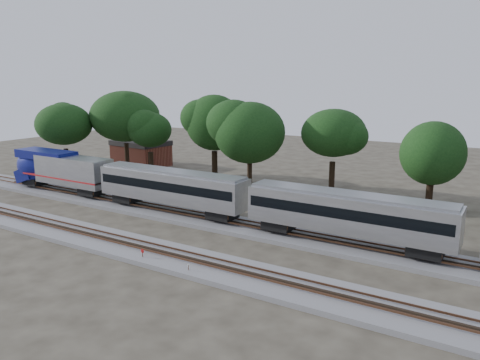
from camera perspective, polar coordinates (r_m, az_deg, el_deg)
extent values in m
plane|color=#383328|center=(44.38, -8.26, -7.11)|extent=(160.00, 160.00, 0.00)
cube|color=slate|center=(48.83, -3.77, -4.95)|extent=(160.00, 5.00, 0.40)
cube|color=brown|center=(48.14, -4.27, -4.64)|extent=(160.00, 0.08, 0.15)
cube|color=brown|center=(49.26, -3.30, -4.24)|extent=(160.00, 0.08, 0.15)
cube|color=slate|center=(41.52, -11.82, -8.34)|extent=(160.00, 5.00, 0.40)
cube|color=brown|center=(40.88, -12.54, -8.02)|extent=(160.00, 0.08, 0.15)
cube|color=brown|center=(41.85, -11.17, -7.48)|extent=(160.00, 0.08, 0.15)
cube|color=silver|center=(62.05, -19.65, 1.10)|extent=(11.08, 3.14, 3.45)
ellipsoid|color=navy|center=(68.39, -23.84, 1.52)|extent=(5.64, 3.26, 4.81)
cube|color=navy|center=(65.81, -22.57, 2.91)|extent=(8.88, 3.07, 1.05)
cube|color=black|center=(67.79, -23.67, 2.35)|extent=(0.47, 2.40, 1.37)
cube|color=#B11B1D|center=(63.18, -20.31, 0.42)|extent=(13.59, 3.18, 0.19)
cube|color=black|center=(68.61, -23.63, -0.08)|extent=(2.72, 2.30, 0.94)
cube|color=black|center=(60.08, -17.58, -1.24)|extent=(2.72, 2.30, 0.94)
cube|color=silver|center=(50.98, -8.38, -0.78)|extent=(18.19, 3.14, 3.14)
cube|color=black|center=(50.91, -8.39, -0.44)|extent=(17.56, 3.19, 0.94)
cube|color=gray|center=(50.64, -8.43, 1.00)|extent=(17.77, 2.51, 0.37)
cube|color=black|center=(55.80, -13.53, -2.02)|extent=(2.72, 2.30, 0.94)
cube|color=black|center=(47.66, -2.18, -4.11)|extent=(2.72, 2.30, 0.94)
cube|color=silver|center=(41.58, 12.97, -3.95)|extent=(18.19, 3.14, 3.14)
cube|color=black|center=(41.50, 12.99, -3.53)|extent=(17.56, 3.19, 0.94)
cube|color=gray|center=(41.17, 13.07, -1.78)|extent=(17.77, 2.51, 0.37)
cube|color=black|center=(44.56, 4.77, -5.31)|extent=(2.72, 2.30, 0.94)
cube|color=black|center=(40.75, 21.70, -7.87)|extent=(2.72, 2.30, 0.94)
cylinder|color=#512D19|center=(39.39, -11.79, -9.06)|extent=(0.06, 0.06, 0.95)
cylinder|color=#AC0C10|center=(39.24, -11.81, -8.48)|extent=(0.34, 0.08, 0.34)
cylinder|color=#512D19|center=(36.32, -6.30, -10.86)|extent=(0.05, 0.05, 0.80)
cylinder|color=silver|center=(36.18, -6.31, -10.34)|extent=(0.29, 0.08, 0.29)
cube|color=#512D19|center=(36.45, -6.68, -11.21)|extent=(0.58, 0.48, 0.30)
cube|color=brown|center=(82.06, -11.96, 2.96)|extent=(9.36, 6.95, 3.54)
cube|color=black|center=(81.75, -12.03, 4.46)|extent=(9.57, 7.16, 0.80)
cylinder|color=black|center=(75.74, -20.35, 2.00)|extent=(0.70, 0.70, 4.30)
ellipsoid|color=black|center=(75.00, -20.68, 6.39)|extent=(8.11, 8.11, 6.89)
cylinder|color=black|center=(75.04, -13.60, 2.54)|extent=(0.70, 0.70, 4.85)
ellipsoid|color=black|center=(74.26, -13.85, 7.55)|extent=(9.14, 9.14, 7.77)
cylinder|color=black|center=(71.29, -10.78, 1.79)|extent=(0.70, 0.70, 3.91)
ellipsoid|color=black|center=(70.54, -10.96, 6.04)|extent=(7.38, 7.38, 6.27)
cylinder|color=black|center=(66.22, -3.10, 1.53)|extent=(0.70, 0.70, 4.66)
ellipsoid|color=black|center=(65.34, -3.16, 6.99)|extent=(8.79, 8.79, 7.48)
cylinder|color=black|center=(60.54, 1.18, 0.34)|extent=(0.70, 0.70, 4.27)
ellipsoid|color=black|center=(59.62, 1.20, 5.80)|extent=(8.05, 8.05, 6.84)
cylinder|color=black|center=(60.93, 11.12, 0.20)|extent=(0.70, 0.70, 4.30)
ellipsoid|color=black|center=(60.01, 11.35, 5.66)|extent=(8.10, 8.10, 6.89)
cylinder|color=black|center=(55.92, 22.05, -1.91)|extent=(0.70, 0.70, 3.61)
ellipsoid|color=black|center=(55.00, 22.45, 3.05)|extent=(6.81, 6.81, 5.79)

